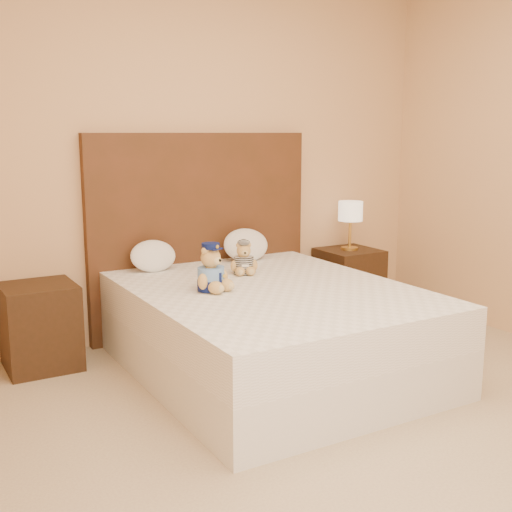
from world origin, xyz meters
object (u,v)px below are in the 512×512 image
Objects in this scene: nightstand_right at (349,282)px; pillow_left at (153,254)px; lamp at (350,214)px; teddy_prisoner at (244,258)px; bed at (270,329)px; nightstand_left at (40,326)px; teddy_police at (211,267)px; pillow_right at (246,243)px.

pillow_left is (-1.71, 0.03, 0.39)m from nightstand_right.
nightstand_right is at bearing -1.01° from pillow_left.
lamp is 1.80× the size of teddy_prisoner.
bed is 3.64× the size of nightstand_left.
bed is at bearing -76.65° from teddy_prisoner.
teddy_police is at bearing -156.80° from lamp.
pillow_right is (0.29, 0.83, 0.41)m from bed.
pillow_left reaches higher than teddy_prisoner.
lamp is 1.37× the size of teddy_police.
nightstand_left is 2.48× the size of teddy_prisoner.
pillow_left is at bearing 160.46° from teddy_prisoner.
nightstand_right is 1.05m from pillow_right.
nightstand_left is at bearing -176.82° from teddy_prisoner.
teddy_prisoner is 0.47m from pillow_right.
teddy_police is 0.97m from pillow_right.
nightstand_left and nightstand_right have the same top height.
nightstand_right is 1.32m from teddy_prisoner.
teddy_prisoner is at bearing 17.37° from teddy_police.
bed is 1.48m from nightstand_left.
pillow_right is at bearing 178.22° from nightstand_right.
lamp is at bearing 0.00° from nightstand_left.
teddy_prisoner is (1.29, -0.37, 0.39)m from nightstand_left.
lamp is at bearing 180.00° from nightstand_right.
teddy_prisoner is at bearing -162.86° from lamp.
pillow_right is at bearing 78.24° from teddy_prisoner.
teddy_police is (0.89, -0.69, 0.42)m from nightstand_left.
teddy_police is (-1.61, -0.69, -0.15)m from lamp.
nightstand_right is 1.49× the size of pillow_right.
pillow_left reaches higher than nightstand_right.
nightstand_left is 1.20m from teddy_police.
nightstand_left is 1.88× the size of teddy_police.
bed and nightstand_left have the same top height.
nightstand_right is 0.57m from lamp.
nightstand_right is (1.25, 0.80, -0.00)m from bed.
pillow_right is at bearing 27.29° from teddy_police.
bed is at bearing -61.18° from pillow_left.
nightstand_left is 0.89m from pillow_left.
bed is at bearing -147.38° from nightstand_right.
teddy_prisoner is at bearing -38.77° from pillow_left.
teddy_police reaches higher than nightstand_right.
bed is at bearing -147.38° from lamp.
pillow_right is (-0.96, 0.03, -0.17)m from lamp.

